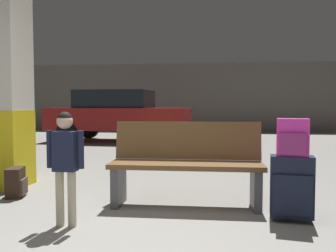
{
  "coord_description": "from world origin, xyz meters",
  "views": [
    {
      "loc": [
        0.72,
        -2.49,
        1.06
      ],
      "look_at": [
        0.22,
        1.3,
        0.85
      ],
      "focal_mm": 39.56,
      "sensor_mm": 36.0,
      "label": 1
    }
  ],
  "objects_px": {
    "structural_pillar": "(3,78)",
    "child": "(65,156)",
    "backpack_dark_floor": "(16,183)",
    "bench": "(186,164)",
    "backpack_bright": "(293,138)",
    "suitcase": "(292,187)",
    "parked_car_far": "(119,114)"
  },
  "relations": [
    {
      "from": "structural_pillar",
      "to": "backpack_bright",
      "type": "relative_size",
      "value": 8.45
    },
    {
      "from": "backpack_bright",
      "to": "parked_car_far",
      "type": "distance_m",
      "value": 8.06
    },
    {
      "from": "structural_pillar",
      "to": "bench",
      "type": "distance_m",
      "value": 2.69
    },
    {
      "from": "structural_pillar",
      "to": "child",
      "type": "distance_m",
      "value": 2.19
    },
    {
      "from": "bench",
      "to": "backpack_dark_floor",
      "type": "bearing_deg",
      "value": 177.59
    },
    {
      "from": "structural_pillar",
      "to": "backpack_dark_floor",
      "type": "height_order",
      "value": "structural_pillar"
    },
    {
      "from": "bench",
      "to": "backpack_dark_floor",
      "type": "height_order",
      "value": "bench"
    },
    {
      "from": "child",
      "to": "backpack_dark_floor",
      "type": "distance_m",
      "value": 1.43
    },
    {
      "from": "structural_pillar",
      "to": "bench",
      "type": "xyz_separation_m",
      "value": [
        2.44,
        -0.6,
        -0.98
      ]
    },
    {
      "from": "backpack_bright",
      "to": "bench",
      "type": "bearing_deg",
      "value": 156.53
    },
    {
      "from": "child",
      "to": "parked_car_far",
      "type": "bearing_deg",
      "value": 101.67
    },
    {
      "from": "suitcase",
      "to": "backpack_bright",
      "type": "bearing_deg",
      "value": -129.54
    },
    {
      "from": "bench",
      "to": "structural_pillar",
      "type": "bearing_deg",
      "value": 166.2
    },
    {
      "from": "backpack_dark_floor",
      "to": "child",
      "type": "bearing_deg",
      "value": -42.7
    },
    {
      "from": "suitcase",
      "to": "parked_car_far",
      "type": "bearing_deg",
      "value": 116.28
    },
    {
      "from": "backpack_bright",
      "to": "child",
      "type": "relative_size",
      "value": 0.34
    },
    {
      "from": "structural_pillar",
      "to": "child",
      "type": "relative_size",
      "value": 2.84
    },
    {
      "from": "child",
      "to": "backpack_dark_floor",
      "type": "relative_size",
      "value": 2.97
    },
    {
      "from": "backpack_dark_floor",
      "to": "structural_pillar",
      "type": "bearing_deg",
      "value": 130.79
    },
    {
      "from": "suitcase",
      "to": "child",
      "type": "relative_size",
      "value": 0.6
    },
    {
      "from": "bench",
      "to": "child",
      "type": "bearing_deg",
      "value": -139.84
    },
    {
      "from": "backpack_bright",
      "to": "child",
      "type": "xyz_separation_m",
      "value": [
        -1.99,
        -0.4,
        -0.15
      ]
    },
    {
      "from": "structural_pillar",
      "to": "suitcase",
      "type": "relative_size",
      "value": 4.76
    },
    {
      "from": "bench",
      "to": "parked_car_far",
      "type": "relative_size",
      "value": 0.39
    },
    {
      "from": "structural_pillar",
      "to": "backpack_dark_floor",
      "type": "bearing_deg",
      "value": -49.21
    },
    {
      "from": "backpack_bright",
      "to": "parked_car_far",
      "type": "height_order",
      "value": "parked_car_far"
    },
    {
      "from": "structural_pillar",
      "to": "bench",
      "type": "height_order",
      "value": "structural_pillar"
    },
    {
      "from": "suitcase",
      "to": "backpack_dark_floor",
      "type": "distance_m",
      "value": 3.04
    },
    {
      "from": "parked_car_far",
      "to": "suitcase",
      "type": "bearing_deg",
      "value": -63.72
    },
    {
      "from": "suitcase",
      "to": "parked_car_far",
      "type": "distance_m",
      "value": 8.08
    },
    {
      "from": "structural_pillar",
      "to": "backpack_dark_floor",
      "type": "relative_size",
      "value": 8.45
    },
    {
      "from": "backpack_bright",
      "to": "backpack_dark_floor",
      "type": "relative_size",
      "value": 1.0
    }
  ]
}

